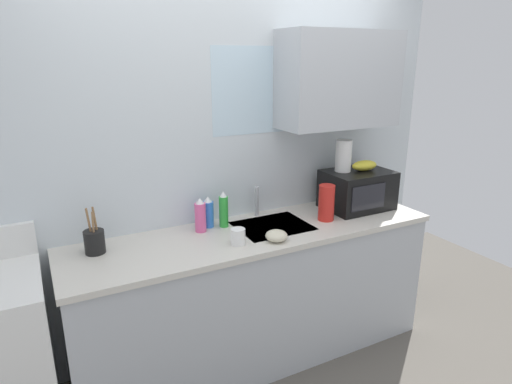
{
  "coord_description": "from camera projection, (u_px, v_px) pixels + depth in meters",
  "views": [
    {
      "loc": [
        -1.18,
        -2.25,
        1.93
      ],
      "look_at": [
        0.0,
        0.0,
        1.15
      ],
      "focal_mm": 30.85,
      "sensor_mm": 36.0,
      "label": 1
    }
  ],
  "objects": [
    {
      "name": "counter_unit",
      "position": [
        256.0,
        293.0,
        2.87
      ],
      "size": [
        2.34,
        0.63,
        0.9
      ],
      "color": "#B2B7BC",
      "rests_on": "ground"
    },
    {
      "name": "banana_bunch",
      "position": [
        364.0,
        165.0,
        3.08
      ],
      "size": [
        0.2,
        0.11,
        0.07
      ],
      "primitive_type": "ellipsoid",
      "color": "gold",
      "rests_on": "microwave"
    },
    {
      "name": "dish_soap_bottle_green",
      "position": [
        224.0,
        210.0,
        2.77
      ],
      "size": [
        0.06,
        0.06,
        0.23
      ],
      "color": "green",
      "rests_on": "counter_unit"
    },
    {
      "name": "utensil_crock",
      "position": [
        94.0,
        241.0,
        2.4
      ],
      "size": [
        0.11,
        0.11,
        0.26
      ],
      "color": "black",
      "rests_on": "counter_unit"
    },
    {
      "name": "paper_towel_roll",
      "position": [
        343.0,
        156.0,
        3.03
      ],
      "size": [
        0.11,
        0.11,
        0.22
      ],
      "primitive_type": "cylinder",
      "color": "white",
      "rests_on": "microwave"
    },
    {
      "name": "kitchen_wall_assembly",
      "position": [
        250.0,
        149.0,
        2.92
      ],
      "size": [
        3.11,
        0.42,
        2.5
      ],
      "color": "silver",
      "rests_on": "ground"
    },
    {
      "name": "mug_white",
      "position": [
        238.0,
        237.0,
        2.52
      ],
      "size": [
        0.08,
        0.08,
        0.09
      ],
      "primitive_type": "cylinder",
      "color": "white",
      "rests_on": "counter_unit"
    },
    {
      "name": "microwave",
      "position": [
        357.0,
        190.0,
        3.11
      ],
      "size": [
        0.46,
        0.35,
        0.27
      ],
      "color": "black",
      "rests_on": "counter_unit"
    },
    {
      "name": "dish_soap_bottle_pink",
      "position": [
        200.0,
        216.0,
        2.69
      ],
      "size": [
        0.07,
        0.07,
        0.22
      ],
      "color": "#E55999",
      "rests_on": "counter_unit"
    },
    {
      "name": "sink_faucet",
      "position": [
        257.0,
        201.0,
        2.97
      ],
      "size": [
        0.03,
        0.03,
        0.2
      ],
      "primitive_type": "cylinder",
      "color": "#B2B5BA",
      "rests_on": "counter_unit"
    },
    {
      "name": "dish_soap_bottle_blue",
      "position": [
        208.0,
        213.0,
        2.77
      ],
      "size": [
        0.07,
        0.07,
        0.2
      ],
      "color": "blue",
      "rests_on": "counter_unit"
    },
    {
      "name": "small_bowl",
      "position": [
        276.0,
        236.0,
        2.57
      ],
      "size": [
        0.13,
        0.13,
        0.06
      ],
      "primitive_type": "ellipsoid",
      "color": "beige",
      "rests_on": "counter_unit"
    },
    {
      "name": "cereal_canister",
      "position": [
        326.0,
        203.0,
        2.88
      ],
      "size": [
        0.1,
        0.1,
        0.24
      ],
      "primitive_type": "cylinder",
      "color": "red",
      "rests_on": "counter_unit"
    }
  ]
}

